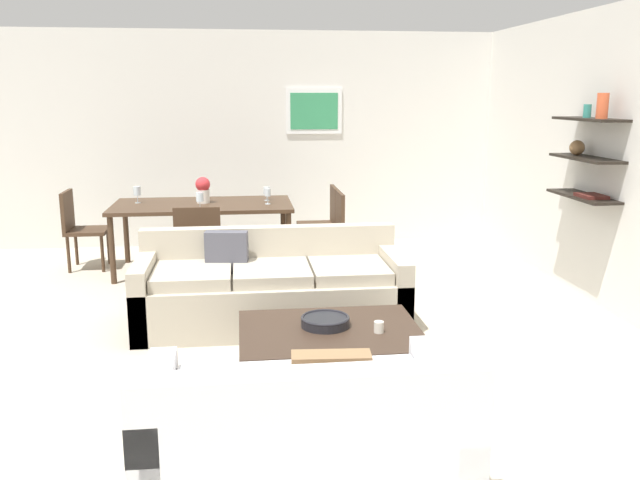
# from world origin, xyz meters

# --- Properties ---
(ground_plane) EXTENTS (18.00, 18.00, 0.00)m
(ground_plane) POSITION_xyz_m (0.00, 0.00, 0.00)
(ground_plane) COLOR #BCB29E
(back_wall_unit) EXTENTS (8.40, 0.09, 2.70)m
(back_wall_unit) POSITION_xyz_m (0.30, 3.53, 1.35)
(back_wall_unit) COLOR silver
(back_wall_unit) RESTS_ON ground
(right_wall_shelf_unit) EXTENTS (0.34, 8.20, 2.70)m
(right_wall_shelf_unit) POSITION_xyz_m (3.03, 0.60, 1.35)
(right_wall_shelf_unit) COLOR silver
(right_wall_shelf_unit) RESTS_ON ground
(sofa_beige) EXTENTS (2.23, 0.90, 0.78)m
(sofa_beige) POSITION_xyz_m (-0.04, 0.34, 0.29)
(sofa_beige) COLOR #B2A893
(sofa_beige) RESTS_ON ground
(loveseat_white) EXTENTS (1.55, 0.90, 0.78)m
(loveseat_white) POSITION_xyz_m (0.01, -2.16, 0.29)
(loveseat_white) COLOR white
(loveseat_white) RESTS_ON ground
(coffee_table) EXTENTS (1.21, 0.94, 0.38)m
(coffee_table) POSITION_xyz_m (0.30, -0.91, 0.19)
(coffee_table) COLOR #38281E
(coffee_table) RESTS_ON ground
(decorative_bowl) EXTENTS (0.33, 0.33, 0.07)m
(decorative_bowl) POSITION_xyz_m (0.28, -0.84, 0.42)
(decorative_bowl) COLOR black
(decorative_bowl) RESTS_ON coffee_table
(candle_jar) EXTENTS (0.07, 0.07, 0.08)m
(candle_jar) POSITION_xyz_m (0.61, -1.01, 0.42)
(candle_jar) COLOR silver
(candle_jar) RESTS_ON coffee_table
(dining_table) EXTENTS (1.94, 1.01, 0.75)m
(dining_table) POSITION_xyz_m (-0.69, 2.20, 0.69)
(dining_table) COLOR #422D1E
(dining_table) RESTS_ON ground
(dining_chair_right_far) EXTENTS (0.44, 0.44, 0.88)m
(dining_chair_right_far) POSITION_xyz_m (0.69, 2.43, 0.50)
(dining_chair_right_far) COLOR #422D1E
(dining_chair_right_far) RESTS_ON ground
(dining_chair_right_near) EXTENTS (0.44, 0.44, 0.88)m
(dining_chair_right_near) POSITION_xyz_m (0.69, 1.97, 0.50)
(dining_chair_right_near) COLOR #422D1E
(dining_chair_right_near) RESTS_ON ground
(dining_chair_foot) EXTENTS (0.44, 0.44, 0.88)m
(dining_chair_foot) POSITION_xyz_m (-0.69, 1.29, 0.50)
(dining_chair_foot) COLOR #422D1E
(dining_chair_foot) RESTS_ON ground
(dining_chair_left_far) EXTENTS (0.44, 0.44, 0.88)m
(dining_chair_left_far) POSITION_xyz_m (-2.07, 2.43, 0.50)
(dining_chair_left_far) COLOR #422D1E
(dining_chair_left_far) RESTS_ON ground
(wine_glass_right_near) EXTENTS (0.07, 0.07, 0.17)m
(wine_glass_right_near) POSITION_xyz_m (0.02, 2.08, 0.87)
(wine_glass_right_near) COLOR silver
(wine_glass_right_near) RESTS_ON dining_table
(wine_glass_left_far) EXTENTS (0.08, 0.08, 0.18)m
(wine_glass_left_far) POSITION_xyz_m (-1.40, 2.33, 0.88)
(wine_glass_left_far) COLOR silver
(wine_glass_left_far) RESTS_ON dining_table
(wine_glass_right_far) EXTENTS (0.08, 0.08, 0.15)m
(wine_glass_right_far) POSITION_xyz_m (0.02, 2.33, 0.86)
(wine_glass_right_far) COLOR silver
(wine_glass_right_far) RESTS_ON dining_table
(wine_glass_foot) EXTENTS (0.08, 0.08, 0.19)m
(wine_glass_foot) POSITION_xyz_m (-0.69, 1.76, 0.89)
(wine_glass_foot) COLOR silver
(wine_glass_foot) RESTS_ON dining_table
(centerpiece_vase) EXTENTS (0.16, 0.16, 0.29)m
(centerpiece_vase) POSITION_xyz_m (-0.68, 2.24, 0.90)
(centerpiece_vase) COLOR silver
(centerpiece_vase) RESTS_ON dining_table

